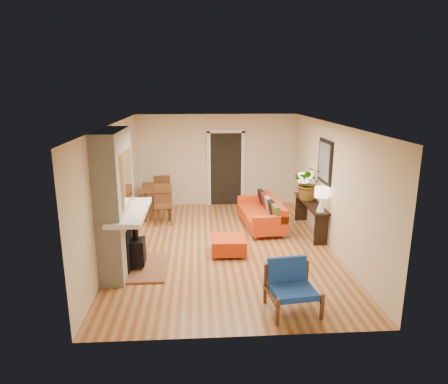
{
  "coord_description": "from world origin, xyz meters",
  "views": [
    {
      "loc": [
        -0.53,
        -8.0,
        3.28
      ],
      "look_at": [
        0.0,
        0.2,
        1.15
      ],
      "focal_mm": 32.0,
      "sensor_mm": 36.0,
      "label": 1
    }
  ],
  "objects_px": {
    "ottoman": "(229,244)",
    "lamp_far": "(304,181)",
    "lamp_near": "(321,196)",
    "blue_chair": "(291,283)",
    "sofa": "(264,214)",
    "console_table": "(311,208)",
    "houseplant": "(309,183)",
    "dining_table": "(159,192)"
  },
  "relations": [
    {
      "from": "blue_chair",
      "to": "lamp_near",
      "type": "height_order",
      "value": "lamp_near"
    },
    {
      "from": "lamp_near",
      "to": "lamp_far",
      "type": "height_order",
      "value": "same"
    },
    {
      "from": "sofa",
      "to": "ottoman",
      "type": "bearing_deg",
      "value": -121.28
    },
    {
      "from": "ottoman",
      "to": "blue_chair",
      "type": "distance_m",
      "value": 2.28
    },
    {
      "from": "ottoman",
      "to": "lamp_near",
      "type": "relative_size",
      "value": 1.33
    },
    {
      "from": "ottoman",
      "to": "lamp_near",
      "type": "distance_m",
      "value": 2.24
    },
    {
      "from": "console_table",
      "to": "ottoman",
      "type": "bearing_deg",
      "value": -149.65
    },
    {
      "from": "sofa",
      "to": "houseplant",
      "type": "bearing_deg",
      "value": -12.99
    },
    {
      "from": "console_table",
      "to": "dining_table",
      "type": "bearing_deg",
      "value": 158.17
    },
    {
      "from": "sofa",
      "to": "ottoman",
      "type": "relative_size",
      "value": 2.74
    },
    {
      "from": "ottoman",
      "to": "blue_chair",
      "type": "xyz_separation_m",
      "value": [
        0.79,
        -2.13,
        0.21
      ]
    },
    {
      "from": "sofa",
      "to": "lamp_far",
      "type": "xyz_separation_m",
      "value": [
        1.03,
        0.26,
        0.73
      ]
    },
    {
      "from": "ottoman",
      "to": "console_table",
      "type": "height_order",
      "value": "console_table"
    },
    {
      "from": "sofa",
      "to": "dining_table",
      "type": "relative_size",
      "value": 1.05
    },
    {
      "from": "ottoman",
      "to": "lamp_far",
      "type": "xyz_separation_m",
      "value": [
        2.02,
        1.88,
        0.86
      ]
    },
    {
      "from": "ottoman",
      "to": "lamp_far",
      "type": "height_order",
      "value": "lamp_far"
    },
    {
      "from": "console_table",
      "to": "lamp_far",
      "type": "xyz_separation_m",
      "value": [
        0.0,
        0.7,
        0.49
      ]
    },
    {
      "from": "blue_chair",
      "to": "sofa",
      "type": "bearing_deg",
      "value": 87.02
    },
    {
      "from": "dining_table",
      "to": "sofa",
      "type": "bearing_deg",
      "value": -21.39
    },
    {
      "from": "console_table",
      "to": "lamp_far",
      "type": "relative_size",
      "value": 3.43
    },
    {
      "from": "houseplant",
      "to": "ottoman",
      "type": "bearing_deg",
      "value": -145.44
    },
    {
      "from": "sofa",
      "to": "houseplant",
      "type": "height_order",
      "value": "houseplant"
    },
    {
      "from": "dining_table",
      "to": "ottoman",
      "type": "bearing_deg",
      "value": -58.36
    },
    {
      "from": "blue_chair",
      "to": "lamp_near",
      "type": "relative_size",
      "value": 1.49
    },
    {
      "from": "dining_table",
      "to": "console_table",
      "type": "relative_size",
      "value": 1.01
    },
    {
      "from": "lamp_near",
      "to": "lamp_far",
      "type": "xyz_separation_m",
      "value": [
        0.0,
        1.43,
        0.0
      ]
    },
    {
      "from": "dining_table",
      "to": "lamp_far",
      "type": "xyz_separation_m",
      "value": [
        3.64,
        -0.76,
        0.42
      ]
    },
    {
      "from": "console_table",
      "to": "sofa",
      "type": "bearing_deg",
      "value": 157.06
    },
    {
      "from": "ottoman",
      "to": "houseplant",
      "type": "height_order",
      "value": "houseplant"
    },
    {
      "from": "blue_chair",
      "to": "console_table",
      "type": "xyz_separation_m",
      "value": [
        1.23,
        3.31,
        0.17
      ]
    },
    {
      "from": "sofa",
      "to": "lamp_near",
      "type": "xyz_separation_m",
      "value": [
        1.03,
        -1.17,
        0.73
      ]
    },
    {
      "from": "lamp_far",
      "to": "dining_table",
      "type": "bearing_deg",
      "value": 168.22
    },
    {
      "from": "sofa",
      "to": "console_table",
      "type": "height_order",
      "value": "sofa"
    },
    {
      "from": "lamp_near",
      "to": "blue_chair",
      "type": "bearing_deg",
      "value": -115.44
    },
    {
      "from": "sofa",
      "to": "lamp_near",
      "type": "height_order",
      "value": "lamp_near"
    },
    {
      "from": "sofa",
      "to": "blue_chair",
      "type": "xyz_separation_m",
      "value": [
        -0.2,
        -3.75,
        0.08
      ]
    },
    {
      "from": "sofa",
      "to": "console_table",
      "type": "distance_m",
      "value": 1.15
    },
    {
      "from": "ottoman",
      "to": "blue_chair",
      "type": "height_order",
      "value": "blue_chair"
    },
    {
      "from": "dining_table",
      "to": "lamp_far",
      "type": "bearing_deg",
      "value": -11.78
    },
    {
      "from": "blue_chair",
      "to": "houseplant",
      "type": "relative_size",
      "value": 0.97
    },
    {
      "from": "lamp_near",
      "to": "houseplant",
      "type": "bearing_deg",
      "value": 90.61
    },
    {
      "from": "dining_table",
      "to": "lamp_far",
      "type": "height_order",
      "value": "lamp_far"
    }
  ]
}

